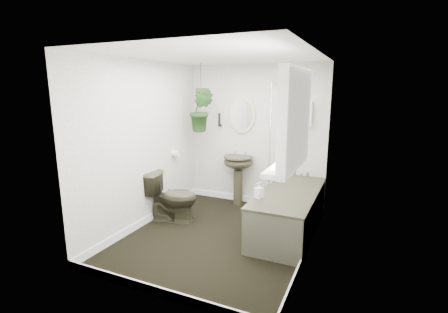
% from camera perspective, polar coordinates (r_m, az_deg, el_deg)
% --- Properties ---
extents(floor, '(2.30, 2.80, 0.02)m').
position_cam_1_polar(floor, '(4.44, -0.82, -13.90)').
color(floor, black).
rests_on(floor, ground).
extents(ceiling, '(2.30, 2.80, 0.02)m').
position_cam_1_polar(ceiling, '(4.01, -0.92, 17.47)').
color(ceiling, white).
rests_on(ceiling, ground).
extents(wall_back, '(2.30, 0.02, 2.30)m').
position_cam_1_polar(wall_back, '(5.36, 5.56, 3.59)').
color(wall_back, silver).
rests_on(wall_back, ground).
extents(wall_front, '(2.30, 0.02, 2.30)m').
position_cam_1_polar(wall_front, '(2.89, -12.86, -3.91)').
color(wall_front, silver).
rests_on(wall_front, ground).
extents(wall_left, '(0.02, 2.80, 2.30)m').
position_cam_1_polar(wall_left, '(4.67, -13.87, 2.06)').
color(wall_left, silver).
rests_on(wall_left, ground).
extents(wall_right, '(0.02, 2.80, 2.30)m').
position_cam_1_polar(wall_right, '(3.73, 15.47, -0.45)').
color(wall_right, silver).
rests_on(wall_right, ground).
extents(skirting, '(2.30, 2.80, 0.10)m').
position_cam_1_polar(skirting, '(4.41, -0.82, -13.19)').
color(skirting, white).
rests_on(skirting, floor).
extents(bathtub, '(0.72, 1.72, 0.58)m').
position_cam_1_polar(bathtub, '(4.52, 11.30, -9.50)').
color(bathtub, '#2D2C1D').
rests_on(bathtub, floor).
extents(bath_screen, '(0.04, 0.72, 1.40)m').
position_cam_1_polar(bath_screen, '(4.81, 9.29, 4.10)').
color(bath_screen, silver).
rests_on(bath_screen, bathtub).
extents(shower_box, '(0.20, 0.10, 0.35)m').
position_cam_1_polar(shower_box, '(5.05, 14.09, 7.35)').
color(shower_box, white).
rests_on(shower_box, wall_back).
extents(oval_mirror, '(0.46, 0.03, 0.62)m').
position_cam_1_polar(oval_mirror, '(5.36, 3.12, 7.40)').
color(oval_mirror, beige).
rests_on(oval_mirror, wall_back).
extents(wall_sconce, '(0.04, 0.04, 0.22)m').
position_cam_1_polar(wall_sconce, '(5.52, -0.83, 6.50)').
color(wall_sconce, black).
rests_on(wall_sconce, wall_back).
extents(toilet_roll_holder, '(0.11, 0.11, 0.11)m').
position_cam_1_polar(toilet_roll_holder, '(5.24, -8.52, 0.56)').
color(toilet_roll_holder, white).
rests_on(toilet_roll_holder, wall_left).
extents(window_recess, '(0.08, 1.00, 0.90)m').
position_cam_1_polar(window_recess, '(2.99, 12.53, 6.41)').
color(window_recess, white).
rests_on(window_recess, wall_right).
extents(window_sill, '(0.18, 1.00, 0.04)m').
position_cam_1_polar(window_sill, '(3.07, 10.90, -1.33)').
color(window_sill, white).
rests_on(window_sill, wall_right).
extents(window_blinds, '(0.01, 0.86, 0.76)m').
position_cam_1_polar(window_blinds, '(3.00, 11.68, 6.46)').
color(window_blinds, white).
rests_on(window_blinds, wall_right).
extents(toilet, '(0.80, 0.57, 0.73)m').
position_cam_1_polar(toilet, '(4.84, -9.03, -6.97)').
color(toilet, '#2D2C1D').
rests_on(toilet, floor).
extents(pedestal_sink, '(0.57, 0.52, 0.83)m').
position_cam_1_polar(pedestal_sink, '(5.44, 2.49, -4.17)').
color(pedestal_sink, '#2D2C1D').
rests_on(pedestal_sink, floor).
extents(sill_plant, '(0.24, 0.21, 0.26)m').
position_cam_1_polar(sill_plant, '(3.33, 11.86, 2.28)').
color(sill_plant, black).
rests_on(sill_plant, window_sill).
extents(hanging_plant, '(0.43, 0.38, 0.69)m').
position_cam_1_polar(hanging_plant, '(5.19, -4.01, 8.13)').
color(hanging_plant, black).
rests_on(hanging_plant, ceiling).
extents(soap_bottle, '(0.12, 0.12, 0.20)m').
position_cam_1_polar(soap_bottle, '(4.07, 6.16, -5.92)').
color(soap_bottle, black).
rests_on(soap_bottle, bathtub).
extents(hanging_pot, '(0.16, 0.16, 0.12)m').
position_cam_1_polar(hanging_pot, '(5.18, -4.06, 11.26)').
color(hanging_pot, '#352A1C').
rests_on(hanging_pot, ceiling).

